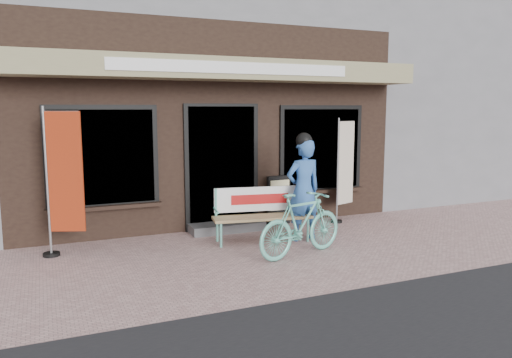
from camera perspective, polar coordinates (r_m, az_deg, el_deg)
name	(u,v)px	position (r m, az deg, el deg)	size (l,w,h in m)	color
ground	(269,259)	(7.17, 1.51, -9.11)	(70.00, 70.00, 0.00)	#BD9490
storefront	(177,69)	(11.58, -9.05, 12.32)	(7.00, 6.77, 6.00)	black
neighbor_right_near	(449,85)	(16.35, 21.17, 9.96)	(10.00, 7.00, 5.60)	slate
bench	(261,210)	(8.03, 0.61, -3.52)	(1.63, 0.66, 0.86)	#62C1AC
person	(303,188)	(8.04, 5.44, -1.00)	(0.61, 0.41, 1.74)	#305EA7
bicycle	(301,224)	(7.24, 5.19, -5.14)	(0.44, 1.55, 0.93)	#62C1AC
nobori_red	(63,180)	(7.59, -21.24, -0.11)	(0.63, 0.35, 2.15)	gray
nobori_cream	(344,168)	(9.47, 10.05, 1.20)	(0.57, 0.30, 1.95)	gray
menu_stand	(279,200)	(9.13, 2.60, -2.37)	(0.45, 0.12, 0.90)	black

